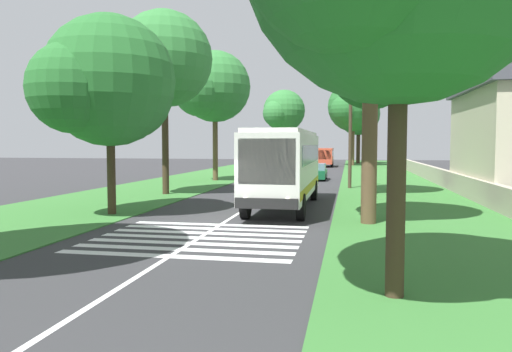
{
  "coord_description": "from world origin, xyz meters",
  "views": [
    {
      "loc": [
        -18.47,
        -4.86,
        3.11
      ],
      "look_at": [
        4.24,
        -0.54,
        1.6
      ],
      "focal_mm": 34.53,
      "sensor_mm": 36.0,
      "label": 1
    }
  ],
  "objects_px": {
    "roadside_tree_left_2": "(108,86)",
    "roadside_tree_right_3": "(352,108)",
    "trailing_car_2": "(290,165)",
    "roadside_tree_left_0": "(213,89)",
    "coach_bus": "(285,164)",
    "roadside_tree_left_4": "(163,62)",
    "trailing_minibus_0": "(325,155)",
    "utility_pole": "(350,132)",
    "roadside_tree_right_2": "(357,115)",
    "roadside_tree_right_4": "(370,68)",
    "trailing_car_0": "(316,172)",
    "roadside_tree_left_3": "(283,112)",
    "trailing_car_1": "(283,167)",
    "roadside_tree_right_1": "(368,13)"
  },
  "relations": [
    {
      "from": "trailing_car_0",
      "to": "roadside_tree_left_4",
      "type": "distance_m",
      "value": 17.89
    },
    {
      "from": "roadside_tree_left_4",
      "to": "coach_bus",
      "type": "bearing_deg",
      "value": -121.16
    },
    {
      "from": "trailing_car_2",
      "to": "roadside_tree_left_0",
      "type": "relative_size",
      "value": 0.4
    },
    {
      "from": "trailing_car_0",
      "to": "utility_pole",
      "type": "xyz_separation_m",
      "value": [
        -7.82,
        -2.87,
        3.26
      ]
    },
    {
      "from": "trailing_minibus_0",
      "to": "utility_pole",
      "type": "distance_m",
      "value": 33.06
    },
    {
      "from": "trailing_car_2",
      "to": "trailing_minibus_0",
      "type": "height_order",
      "value": "trailing_minibus_0"
    },
    {
      "from": "coach_bus",
      "to": "roadside_tree_right_2",
      "type": "relative_size",
      "value": 1.01
    },
    {
      "from": "roadside_tree_left_0",
      "to": "trailing_minibus_0",
      "type": "bearing_deg",
      "value": -16.33
    },
    {
      "from": "coach_bus",
      "to": "roadside_tree_left_3",
      "type": "bearing_deg",
      "value": 7.77
    },
    {
      "from": "trailing_minibus_0",
      "to": "trailing_car_2",
      "type": "bearing_deg",
      "value": 161.91
    },
    {
      "from": "roadside_tree_right_3",
      "to": "utility_pole",
      "type": "xyz_separation_m",
      "value": [
        -37.08,
        0.27,
        -4.31
      ]
    },
    {
      "from": "roadside_tree_right_2",
      "to": "roadside_tree_right_4",
      "type": "bearing_deg",
      "value": -179.99
    },
    {
      "from": "roadside_tree_right_4",
      "to": "roadside_tree_right_1",
      "type": "bearing_deg",
      "value": 177.29
    },
    {
      "from": "coach_bus",
      "to": "utility_pole",
      "type": "height_order",
      "value": "utility_pole"
    },
    {
      "from": "trailing_car_1",
      "to": "trailing_car_2",
      "type": "height_order",
      "value": "same"
    },
    {
      "from": "trailing_minibus_0",
      "to": "utility_pole",
      "type": "bearing_deg",
      "value": -174.23
    },
    {
      "from": "roadside_tree_left_4",
      "to": "trailing_minibus_0",
      "type": "bearing_deg",
      "value": -11.53
    },
    {
      "from": "trailing_car_1",
      "to": "utility_pole",
      "type": "relative_size",
      "value": 0.57
    },
    {
      "from": "utility_pole",
      "to": "roadside_tree_right_4",
      "type": "bearing_deg",
      "value": -163.95
    },
    {
      "from": "trailing_car_1",
      "to": "roadside_tree_left_4",
      "type": "relative_size",
      "value": 0.39
    },
    {
      "from": "roadside_tree_left_4",
      "to": "trailing_car_2",
      "type": "bearing_deg",
      "value": -8.95
    },
    {
      "from": "roadside_tree_right_1",
      "to": "trailing_car_2",
      "type": "bearing_deg",
      "value": 11.16
    },
    {
      "from": "roadside_tree_left_4",
      "to": "roadside_tree_right_2",
      "type": "distance_m",
      "value": 52.11
    },
    {
      "from": "roadside_tree_left_2",
      "to": "roadside_tree_right_3",
      "type": "distance_m",
      "value": 52.97
    },
    {
      "from": "roadside_tree_right_2",
      "to": "roadside_tree_right_1",
      "type": "bearing_deg",
      "value": 179.49
    },
    {
      "from": "trailing_minibus_0",
      "to": "roadside_tree_left_3",
      "type": "distance_m",
      "value": 17.31
    },
    {
      "from": "trailing_minibus_0",
      "to": "roadside_tree_left_3",
      "type": "height_order",
      "value": "roadside_tree_left_3"
    },
    {
      "from": "trailing_car_0",
      "to": "roadside_tree_right_4",
      "type": "relative_size",
      "value": 0.41
    },
    {
      "from": "roadside_tree_left_2",
      "to": "roadside_tree_right_3",
      "type": "relative_size",
      "value": 0.72
    },
    {
      "from": "roadside_tree_left_3",
      "to": "roadside_tree_right_4",
      "type": "bearing_deg",
      "value": -166.55
    },
    {
      "from": "trailing_car_0",
      "to": "roadside_tree_right_3",
      "type": "xyz_separation_m",
      "value": [
        29.25,
        -3.14,
        7.57
      ]
    },
    {
      "from": "roadside_tree_right_2",
      "to": "roadside_tree_right_3",
      "type": "distance_m",
      "value": 7.48
    },
    {
      "from": "trailing_car_1",
      "to": "trailing_minibus_0",
      "type": "bearing_deg",
      "value": -12.3
    },
    {
      "from": "roadside_tree_right_1",
      "to": "roadside_tree_right_4",
      "type": "relative_size",
      "value": 1.05
    },
    {
      "from": "trailing_car_2",
      "to": "roadside_tree_left_0",
      "type": "distance_m",
      "value": 18.73
    },
    {
      "from": "roadside_tree_left_4",
      "to": "roadside_tree_left_0",
      "type": "bearing_deg",
      "value": 0.51
    },
    {
      "from": "trailing_car_0",
      "to": "roadside_tree_right_1",
      "type": "bearing_deg",
      "value": -171.55
    },
    {
      "from": "roadside_tree_left_2",
      "to": "roadside_tree_right_1",
      "type": "bearing_deg",
      "value": -93.27
    },
    {
      "from": "roadside_tree_left_4",
      "to": "roadside_tree_right_3",
      "type": "relative_size",
      "value": 0.93
    },
    {
      "from": "roadside_tree_left_3",
      "to": "roadside_tree_left_4",
      "type": "height_order",
      "value": "roadside_tree_left_3"
    },
    {
      "from": "coach_bus",
      "to": "roadside_tree_right_2",
      "type": "xyz_separation_m",
      "value": [
        55.55,
        -4.21,
        5.45
      ]
    },
    {
      "from": "coach_bus",
      "to": "trailing_car_2",
      "type": "height_order",
      "value": "coach_bus"
    },
    {
      "from": "roadside_tree_left_4",
      "to": "roadside_tree_right_1",
      "type": "height_order",
      "value": "roadside_tree_left_4"
    },
    {
      "from": "coach_bus",
      "to": "roadside_tree_right_3",
      "type": "distance_m",
      "value": 48.65
    },
    {
      "from": "roadside_tree_left_2",
      "to": "utility_pole",
      "type": "distance_m",
      "value": 18.13
    },
    {
      "from": "trailing_car_2",
      "to": "roadside_tree_right_4",
      "type": "distance_m",
      "value": 28.08
    },
    {
      "from": "utility_pole",
      "to": "roadside_tree_left_4",
      "type": "bearing_deg",
      "value": 118.56
    },
    {
      "from": "trailing_minibus_0",
      "to": "roadside_tree_right_4",
      "type": "distance_m",
      "value": 37.48
    },
    {
      "from": "roadside_tree_left_0",
      "to": "roadside_tree_right_4",
      "type": "xyz_separation_m",
      "value": [
        -9.25,
        -12.49,
        -0.02
      ]
    },
    {
      "from": "trailing_car_0",
      "to": "roadside_tree_left_0",
      "type": "distance_m",
      "value": 11.31
    }
  ]
}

